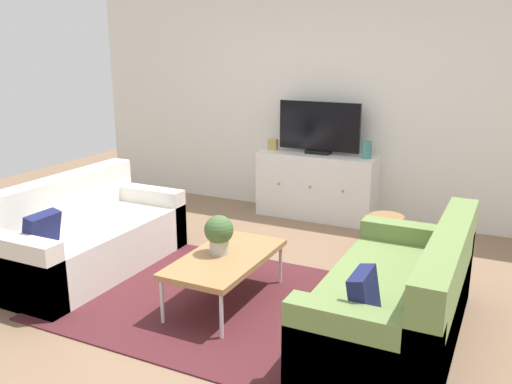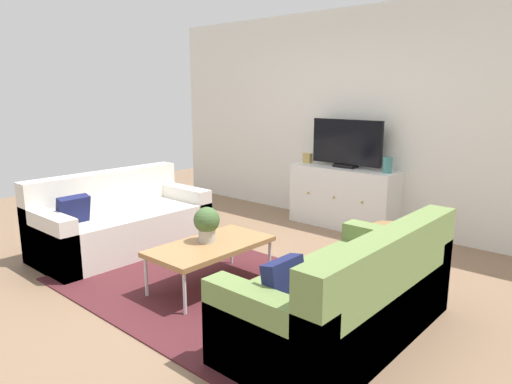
# 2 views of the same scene
# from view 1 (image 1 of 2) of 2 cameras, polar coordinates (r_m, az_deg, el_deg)

# --- Properties ---
(ground_plane) EXTENTS (10.00, 10.00, 0.00)m
(ground_plane) POSITION_cam_1_polar(r_m,az_deg,el_deg) (4.58, -2.98, -10.58)
(ground_plane) COLOR #84664C
(wall_back) EXTENTS (6.40, 0.12, 2.70)m
(wall_back) POSITION_cam_1_polar(r_m,az_deg,el_deg) (6.49, 7.98, 9.46)
(wall_back) COLOR silver
(wall_back) RESTS_ON ground_plane
(area_rug) EXTENTS (2.50, 1.90, 0.01)m
(area_rug) POSITION_cam_1_polar(r_m,az_deg,el_deg) (4.46, -3.94, -11.26)
(area_rug) COLOR #4C1E23
(area_rug) RESTS_ON ground_plane
(couch_left_side) EXTENTS (0.87, 1.80, 0.83)m
(couch_left_side) POSITION_cam_1_polar(r_m,az_deg,el_deg) (5.20, -17.62, -4.70)
(couch_left_side) COLOR silver
(couch_left_side) RESTS_ON ground_plane
(couch_right_side) EXTENTS (0.87, 1.80, 0.83)m
(couch_right_side) POSITION_cam_1_polar(r_m,az_deg,el_deg) (3.93, 15.16, -11.17)
(couch_right_side) COLOR olive
(couch_right_side) RESTS_ON ground_plane
(coffee_table) EXTENTS (0.58, 1.09, 0.40)m
(coffee_table) POSITION_cam_1_polar(r_m,az_deg,el_deg) (4.30, -3.20, -7.01)
(coffee_table) COLOR #A37547
(coffee_table) RESTS_ON ground_plane
(potted_plant) EXTENTS (0.23, 0.23, 0.31)m
(potted_plant) POSITION_cam_1_polar(r_m,az_deg,el_deg) (4.27, -3.88, -4.25)
(potted_plant) COLOR #B7B2A8
(potted_plant) RESTS_ON coffee_table
(tv_console) EXTENTS (1.37, 0.47, 0.76)m
(tv_console) POSITION_cam_1_polar(r_m,az_deg,el_deg) (6.42, 6.35, 0.65)
(tv_console) COLOR white
(tv_console) RESTS_ON ground_plane
(flat_screen_tv) EXTENTS (0.96, 0.16, 0.59)m
(flat_screen_tv) POSITION_cam_1_polar(r_m,az_deg,el_deg) (6.31, 6.59, 6.64)
(flat_screen_tv) COLOR black
(flat_screen_tv) RESTS_ON tv_console
(glass_vase) EXTENTS (0.11, 0.11, 0.19)m
(glass_vase) POSITION_cam_1_polar(r_m,az_deg,el_deg) (6.16, 11.46, 4.32)
(glass_vase) COLOR teal
(glass_vase) RESTS_ON tv_console
(mantel_clock) EXTENTS (0.11, 0.07, 0.13)m
(mantel_clock) POSITION_cam_1_polar(r_m,az_deg,el_deg) (6.54, 1.77, 4.99)
(mantel_clock) COLOR tan
(mantel_clock) RESTS_ON tv_console
(wicker_basket) EXTENTS (0.34, 0.34, 0.38)m
(wicker_basket) POSITION_cam_1_polar(r_m,az_deg,el_deg) (5.50, 13.34, -4.30)
(wicker_basket) COLOR olive
(wicker_basket) RESTS_ON ground_plane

